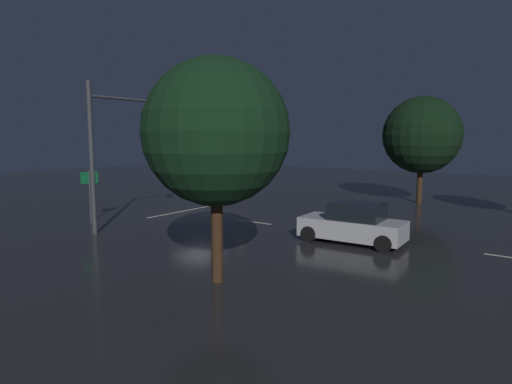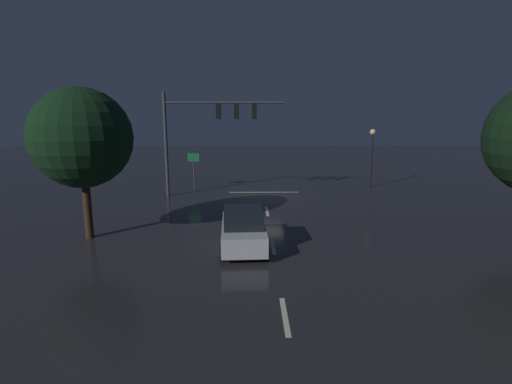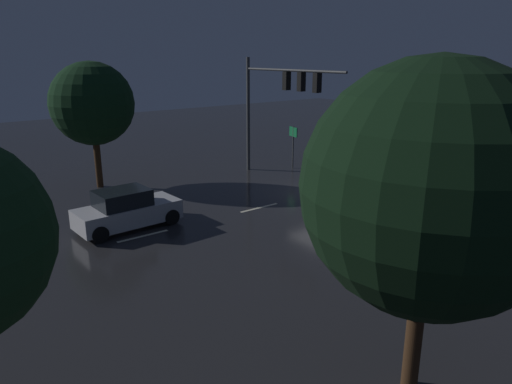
{
  "view_description": "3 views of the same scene",
  "coord_description": "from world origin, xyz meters",
  "px_view_note": "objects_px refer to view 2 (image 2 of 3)",
  "views": [
    {
      "loc": [
        18.35,
        17.31,
        4.42
      ],
      "look_at": [
        0.6,
        4.57,
        1.7
      ],
      "focal_mm": 30.7,
      "sensor_mm": 36.0,
      "label": 1
    },
    {
      "loc": [
        0.99,
        26.36,
        5.77
      ],
      "look_at": [
        0.65,
        4.65,
        1.28
      ],
      "focal_mm": 27.83,
      "sensor_mm": 36.0,
      "label": 2
    },
    {
      "loc": [
        -16.93,
        17.26,
        7.11
      ],
      "look_at": [
        -0.69,
        4.73,
        1.08
      ],
      "focal_mm": 33.04,
      "sensor_mm": 36.0,
      "label": 3
    }
  ],
  "objects_px": {
    "route_sign": "(194,163)",
    "traffic_signal_assembly": "(208,123)",
    "street_lamp_left_kerb": "(372,146)",
    "tree_right_near": "(81,138)",
    "car_approaching": "(243,229)"
  },
  "relations": [
    {
      "from": "traffic_signal_assembly",
      "to": "car_approaching",
      "type": "relative_size",
      "value": 1.8
    },
    {
      "from": "traffic_signal_assembly",
      "to": "car_approaching",
      "type": "distance_m",
      "value": 11.47
    },
    {
      "from": "traffic_signal_assembly",
      "to": "tree_right_near",
      "type": "xyz_separation_m",
      "value": [
        4.65,
        9.0,
        -0.4
      ]
    },
    {
      "from": "traffic_signal_assembly",
      "to": "route_sign",
      "type": "relative_size",
      "value": 2.94
    },
    {
      "from": "traffic_signal_assembly",
      "to": "car_approaching",
      "type": "bearing_deg",
      "value": 103.35
    },
    {
      "from": "traffic_signal_assembly",
      "to": "tree_right_near",
      "type": "distance_m",
      "value": 10.14
    },
    {
      "from": "street_lamp_left_kerb",
      "to": "tree_right_near",
      "type": "bearing_deg",
      "value": 35.79
    },
    {
      "from": "traffic_signal_assembly",
      "to": "route_sign",
      "type": "distance_m",
      "value": 4.13
    },
    {
      "from": "car_approaching",
      "to": "street_lamp_left_kerb",
      "type": "relative_size",
      "value": 1.01
    },
    {
      "from": "traffic_signal_assembly",
      "to": "route_sign",
      "type": "height_order",
      "value": "traffic_signal_assembly"
    },
    {
      "from": "traffic_signal_assembly",
      "to": "tree_right_near",
      "type": "relative_size",
      "value": 1.18
    },
    {
      "from": "street_lamp_left_kerb",
      "to": "route_sign",
      "type": "xyz_separation_m",
      "value": [
        13.31,
        0.48,
        -1.18
      ]
    },
    {
      "from": "car_approaching",
      "to": "tree_right_near",
      "type": "xyz_separation_m",
      "value": [
        7.12,
        -1.39,
        3.77
      ]
    },
    {
      "from": "traffic_signal_assembly",
      "to": "street_lamp_left_kerb",
      "type": "xyz_separation_m",
      "value": [
        -11.92,
        -2.95,
        -1.83
      ]
    },
    {
      "from": "route_sign",
      "to": "traffic_signal_assembly",
      "type": "bearing_deg",
      "value": 119.36
    }
  ]
}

